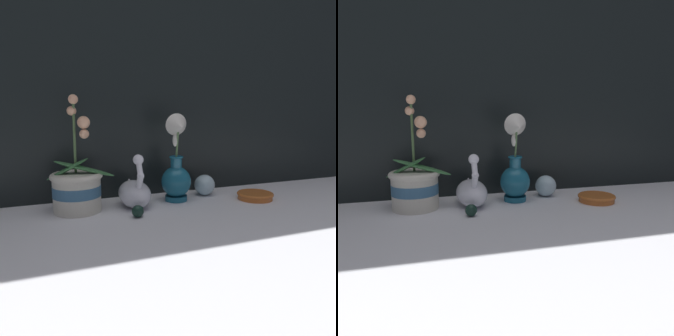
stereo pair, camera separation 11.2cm
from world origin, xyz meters
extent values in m
plane|color=white|center=(0.00, 0.00, 0.00)|extent=(2.80, 2.80, 0.00)
cube|color=black|center=(0.00, 0.30, 0.60)|extent=(2.80, 0.03, 1.20)
cylinder|color=beige|center=(-0.32, 0.16, 0.06)|extent=(0.15, 0.15, 0.12)
cylinder|color=#386689|center=(-0.32, 0.16, 0.07)|extent=(0.15, 0.15, 0.03)
torus|color=beige|center=(-0.32, 0.16, 0.11)|extent=(0.16, 0.16, 0.02)
cylinder|color=#4C6B3D|center=(-0.32, 0.16, 0.24)|extent=(0.01, 0.03, 0.23)
ellipsoid|color=#38703D|center=(-0.29, 0.15, 0.14)|extent=(0.19, 0.08, 0.06)
ellipsoid|color=#38703D|center=(-0.34, 0.16, 0.14)|extent=(0.14, 0.06, 0.08)
sphere|color=#E5A87F|center=(-0.32, 0.15, 0.35)|extent=(0.03, 0.03, 0.03)
sphere|color=#E5A87F|center=(-0.32, 0.15, 0.32)|extent=(0.03, 0.03, 0.03)
sphere|color=#E5A87F|center=(-0.29, 0.13, 0.28)|extent=(0.04, 0.04, 0.04)
sphere|color=#E5A87F|center=(-0.29, 0.13, 0.25)|extent=(0.03, 0.03, 0.03)
ellipsoid|color=white|center=(-0.14, 0.14, 0.04)|extent=(0.10, 0.17, 0.09)
cone|color=white|center=(-0.14, 0.20, 0.06)|extent=(0.05, 0.06, 0.06)
cylinder|color=white|center=(-0.14, 0.08, 0.09)|extent=(0.02, 0.05, 0.06)
sphere|color=white|center=(-0.14, 0.06, 0.12)|extent=(0.02, 0.02, 0.02)
cylinder|color=white|center=(-0.14, 0.08, 0.14)|extent=(0.02, 0.04, 0.06)
sphere|color=white|center=(-0.14, 0.09, 0.17)|extent=(0.03, 0.03, 0.03)
cylinder|color=#195B75|center=(0.02, 0.16, 0.01)|extent=(0.08, 0.08, 0.02)
ellipsoid|color=#195B75|center=(0.02, 0.16, 0.07)|extent=(0.11, 0.11, 0.11)
cylinder|color=#195B75|center=(0.02, 0.16, 0.14)|extent=(0.04, 0.04, 0.04)
torus|color=#195B75|center=(0.02, 0.16, 0.16)|extent=(0.05, 0.05, 0.01)
cylinder|color=#567A47|center=(0.02, 0.15, 0.20)|extent=(0.01, 0.02, 0.09)
cone|color=white|center=(0.02, 0.14, 0.27)|extent=(0.08, 0.07, 0.09)
ellipsoid|color=white|center=(0.02, 0.16, 0.22)|extent=(0.02, 0.02, 0.04)
sphere|color=silver|center=(0.15, 0.19, 0.04)|extent=(0.08, 0.08, 0.08)
cylinder|color=#C66628|center=(0.30, 0.08, 0.01)|extent=(0.12, 0.12, 0.02)
torus|color=#C66628|center=(0.30, 0.08, 0.02)|extent=(0.13, 0.13, 0.01)
sphere|color=#142D23|center=(-0.16, 0.03, 0.02)|extent=(0.04, 0.04, 0.04)
camera|label=1|loc=(-0.41, -0.89, 0.32)|focal=35.00mm
camera|label=2|loc=(-0.31, -0.93, 0.32)|focal=35.00mm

